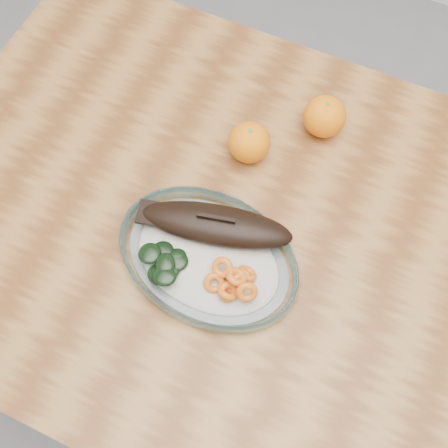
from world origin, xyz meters
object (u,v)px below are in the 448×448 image
object	(u,v)px
plated_meal	(208,255)
dining_table	(258,259)
orange_left	(249,142)
orange_right	(325,116)

from	to	relation	value
plated_meal	dining_table	bearing A→B (deg)	55.44
dining_table	orange_left	xyz separation A→B (m)	(-0.08, 0.13, 0.13)
plated_meal	orange_left	size ratio (longest dim) A/B	8.11
plated_meal	orange_left	bearing A→B (deg)	101.30
plated_meal	orange_right	world-z (taller)	plated_meal
plated_meal	orange_right	size ratio (longest dim) A/B	7.87
orange_right	plated_meal	bearing A→B (deg)	-103.89
orange_left	orange_right	world-z (taller)	orange_right
plated_meal	orange_right	distance (m)	0.32
plated_meal	orange_left	xyz separation A→B (m)	(-0.02, 0.21, 0.02)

